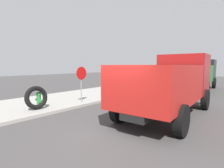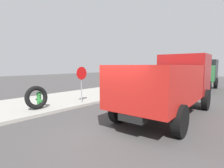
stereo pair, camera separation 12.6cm
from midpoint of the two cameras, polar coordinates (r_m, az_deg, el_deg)
name	(u,v)px [view 1 (the left image)]	position (r m, az deg, el deg)	size (l,w,h in m)	color
ground_plane	(122,132)	(6.63, 2.67, -15.08)	(80.00, 80.00, 0.00)	#423F3F
sidewalk_curb	(33,105)	(11.55, -24.44, -6.10)	(36.00, 5.00, 0.15)	#99968E
fire_hydrant	(39,99)	(10.15, -22.77, -4.58)	(0.26, 0.58, 0.86)	#2D8438
loose_tire	(36,98)	(9.83, -23.50, -4.05)	(1.19, 1.19, 0.23)	black
stop_sign	(81,78)	(10.67, -10.16, 1.93)	(0.76, 0.08, 2.16)	gray
dump_truck_red	(170,82)	(8.97, 17.79, 0.76)	(7.10, 3.05, 3.00)	red
dump_truck_green	(197,73)	(19.49, 25.62, 3.11)	(7.11, 3.08, 3.00)	#237033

